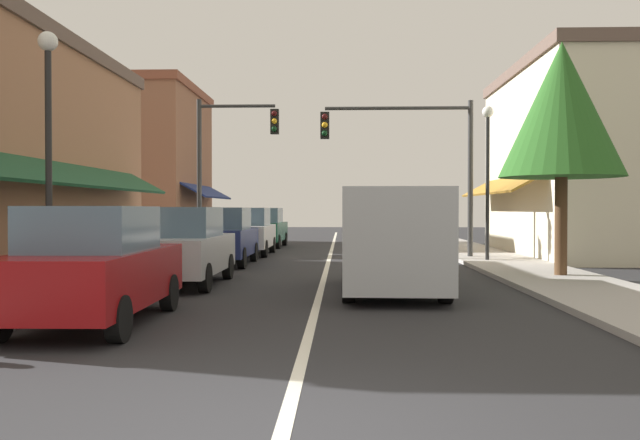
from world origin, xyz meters
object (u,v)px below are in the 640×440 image
parked_car_second_left (182,247)px  tree_right_near (562,110)px  van_in_lane (392,237)px  parked_car_nearest_left (94,266)px  traffic_signal_left_corner (225,153)px  traffic_signal_mast_arm (416,150)px  parked_car_far_left (248,232)px  street_lamp_right_mid (488,158)px  parked_car_third_left (223,237)px  parked_car_distant_left (264,228)px  street_lamp_left_near (48,121)px

parked_car_second_left → tree_right_near: 9.64m
parked_car_second_left → van_in_lane: van_in_lane is taller
parked_car_nearest_left → traffic_signal_left_corner: bearing=91.2°
traffic_signal_mast_arm → traffic_signal_left_corner: bearing=167.3°
parked_car_far_left → street_lamp_right_mid: size_ratio=0.83×
parked_car_third_left → parked_car_distant_left: 9.62m
parked_car_second_left → street_lamp_right_mid: street_lamp_right_mid is taller
parked_car_third_left → street_lamp_right_mid: street_lamp_right_mid is taller
traffic_signal_left_corner → tree_right_near: (9.62, -7.82, 0.35)m
parked_car_nearest_left → street_lamp_left_near: bearing=125.2°
parked_car_second_left → tree_right_near: tree_right_near is taller
parked_car_third_left → van_in_lane: bearing=-54.3°
traffic_signal_left_corner → street_lamp_left_near: (-1.11, -12.16, -0.44)m
parked_car_nearest_left → parked_car_distant_left: same height
parked_car_far_left → parked_car_third_left: bearing=-91.6°
parked_car_nearest_left → traffic_signal_mast_arm: traffic_signal_mast_arm is taller
parked_car_second_left → van_in_lane: bearing=-13.0°
parked_car_distant_left → traffic_signal_left_corner: traffic_signal_left_corner is taller
van_in_lane → street_lamp_right_mid: (3.54, 7.37, 2.18)m
parked_car_distant_left → tree_right_near: tree_right_near is taller
street_lamp_right_mid → parked_car_distant_left: bearing=132.9°
parked_car_nearest_left → traffic_signal_left_corner: size_ratio=0.72×
parked_car_distant_left → street_lamp_right_mid: street_lamp_right_mid is taller
parked_car_distant_left → street_lamp_left_near: 18.15m
street_lamp_left_near → parked_car_nearest_left: bearing=-53.6°
traffic_signal_mast_arm → street_lamp_left_near: bearing=-126.7°
van_in_lane → tree_right_near: bearing=32.5°
parked_car_distant_left → street_lamp_right_mid: (8.13, -8.77, 2.45)m
parked_car_second_left → traffic_signal_left_corner: 9.79m
parked_car_nearest_left → tree_right_near: tree_right_near is taller
parked_car_third_left → van_in_lane: 8.06m
parked_car_far_left → parked_car_distant_left: (0.01, 5.10, 0.00)m
parked_car_far_left → traffic_signal_mast_arm: (6.07, -2.16, 2.84)m
parked_car_distant_left → van_in_lane: van_in_lane is taller
parked_car_distant_left → van_in_lane: 16.78m
parked_car_far_left → tree_right_near: bearing=-43.5°
parked_car_third_left → van_in_lane: size_ratio=0.79×
parked_car_nearest_left → street_lamp_right_mid: (8.28, 11.43, 2.45)m
parked_car_nearest_left → van_in_lane: (4.74, 4.06, 0.27)m
traffic_signal_mast_arm → street_lamp_left_near: size_ratio=1.08×
traffic_signal_left_corner → parked_car_third_left: bearing=-81.2°
parked_car_second_left → street_lamp_right_mid: size_ratio=0.83×
parked_car_third_left → parked_car_distant_left: same height
traffic_signal_mast_arm → van_in_lane: bearing=-99.4°
street_lamp_right_mid → street_lamp_left_near: bearing=-137.6°
parked_car_third_left → parked_car_far_left: same height
parked_car_second_left → traffic_signal_mast_arm: traffic_signal_mast_arm is taller
parked_car_third_left → parked_car_distant_left: size_ratio=0.99×
parked_car_third_left → traffic_signal_left_corner: (-0.60, 3.89, 2.90)m
parked_car_distant_left → street_lamp_right_mid: bearing=-45.8°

